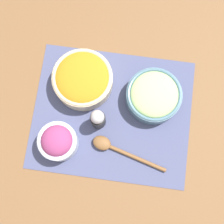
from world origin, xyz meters
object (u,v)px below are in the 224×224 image
at_px(carrot_bowl, 83,79).
at_px(pepper_shaker, 98,119).
at_px(cucumber_bowl, 154,95).
at_px(onion_bowl, 58,141).
at_px(wooden_spoon, 112,148).

height_order(carrot_bowl, pepper_shaker, pepper_shaker).
relative_size(cucumber_bowl, carrot_bowl, 0.92).
bearing_deg(onion_bowl, carrot_bowl, -102.17).
relative_size(wooden_spoon, pepper_shaker, 2.31).
bearing_deg(cucumber_bowl, onion_bowl, 33.90).
bearing_deg(pepper_shaker, wooden_spoon, 125.74).
distance_m(onion_bowl, pepper_shaker, 0.14).
relative_size(carrot_bowl, pepper_shaker, 1.81).
bearing_deg(pepper_shaker, cucumber_bowl, -148.23).
xyz_separation_m(onion_bowl, cucumber_bowl, (-0.28, -0.19, -0.01)).
xyz_separation_m(carrot_bowl, wooden_spoon, (-0.12, 0.20, -0.03)).
height_order(carrot_bowl, wooden_spoon, carrot_bowl).
relative_size(onion_bowl, wooden_spoon, 0.49).
bearing_deg(onion_bowl, pepper_shaker, -143.17).
xyz_separation_m(onion_bowl, carrot_bowl, (-0.04, -0.21, -0.00)).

